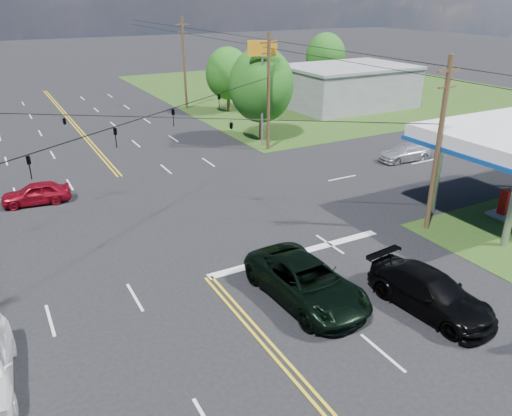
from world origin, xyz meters
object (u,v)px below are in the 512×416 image
tree_far_r (326,56)px  suv_black (430,292)px  tree_right_a (261,85)px  retail_ne (347,87)px  pickup_dkgreen (306,281)px  pole_se (439,144)px  pole_ne (268,91)px  pole_right_far (184,62)px  tree_right_b (228,73)px

tree_far_r → suv_black: size_ratio=1.35×
suv_black → tree_right_a: bearing=69.6°
retail_ne → suv_black: 41.64m
pickup_dkgreen → suv_black: pickup_dkgreen is taller
pole_se → suv_black: (-5.88, -5.76, -4.09)m
pole_ne → pickup_dkgreen: pole_ne is taller
pole_ne → pole_right_far: 19.00m
pole_ne → pickup_dkgreen: bearing=-115.8°
tree_right_b → suv_black: 40.02m
tree_right_b → suv_black: size_ratio=1.25×
pole_ne → tree_right_a: 3.16m
suv_black → tree_far_r: bearing=53.1°
pole_ne → suv_black: 24.82m
pole_se → pole_right_far: pole_right_far is taller
pole_right_far → pole_se: bearing=-90.0°
tree_right_a → pole_se: bearing=-92.7°
tree_right_a → tree_right_b: bearing=78.2°
pole_right_far → tree_right_b: (3.50, -4.00, -0.95)m
pole_se → pole_right_far: 37.00m
tree_far_r → pickup_dkgreen: 52.06m
pole_ne → suv_black: bearing=-103.9°
tree_right_b → tree_far_r: size_ratio=0.93×
tree_far_r → tree_right_b: bearing=-161.1°
pole_se → tree_right_a: size_ratio=1.16×
pole_se → suv_black: size_ratio=1.68×
retail_ne → suv_black: size_ratio=2.47×
pickup_dkgreen → suv_black: 5.15m
pickup_dkgreen → suv_black: (4.12, -3.09, -0.06)m
pickup_dkgreen → tree_far_r: bearing=50.6°
tree_far_r → suv_black: (-26.88, -44.76, -3.72)m
retail_ne → pickup_dkgreen: size_ratio=2.20×
pole_ne → tree_right_b: (3.50, 15.00, -0.70)m
pole_right_far → tree_right_b: 5.40m
pole_right_far → pickup_dkgreen: pole_right_far is taller
tree_right_a → tree_far_r: 26.91m
pole_ne → suv_black: (-5.88, -23.76, -4.09)m
tree_right_b → suv_black: bearing=-103.6°
retail_ne → tree_right_a: tree_right_a is taller
suv_black → pole_right_far: bearing=76.2°
retail_ne → pole_se: bearing=-120.4°
retail_ne → pole_right_far: size_ratio=1.40×
tree_right_a → suv_black: 27.92m
pickup_dkgreen → tree_right_a: bearing=62.3°
retail_ne → tree_right_b: tree_right_b is taller
tree_far_r → pickup_dkgreen: tree_far_r is taller
suv_black → pole_se: bearing=38.4°
pole_right_far → retail_ne: bearing=-25.2°
tree_right_b → tree_far_r: (17.50, 6.00, 0.33)m
pole_right_far → tree_right_a: 16.03m
tree_right_a → tree_far_r: tree_right_a is taller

